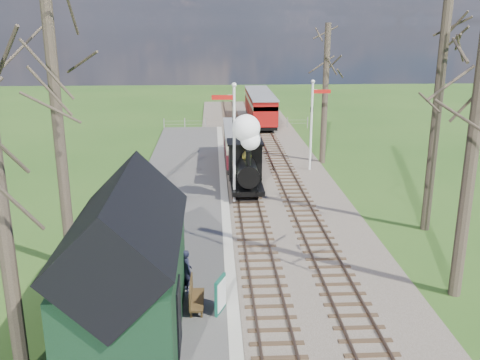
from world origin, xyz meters
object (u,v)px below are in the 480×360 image
Objects in this scene: coach at (240,144)px; person at (187,271)px; semaphore_near at (233,135)px; station_shed at (127,267)px; semaphore_far at (313,118)px; locomotive at (246,158)px; red_carriage_a at (263,111)px; bench at (194,296)px; sign_board at (221,295)px; red_carriage_b at (258,102)px.

coach is 17.30m from person.
semaphore_near is at bearing -95.92° from coach.
station_shed is 20.01m from semaphore_far.
semaphore_far is at bearing 46.63° from locomotive.
red_carriage_a reaches higher than coach.
semaphore_far is at bearing -46.67° from person.
station_shed is 1.10× the size of semaphore_far.
coach is 4.71× the size of person.
semaphore_far reaches higher than red_carriage_a.
semaphore_near is 1.09× the size of semaphore_far.
semaphore_near reaches higher than semaphore_far.
station_shed reaches higher than bench.
person is at bearing 128.65° from sign_board.
semaphore_far reaches higher than station_shed.
semaphore_near is 20.11m from red_carriage_a.
locomotive is 12.58m from sign_board.
semaphore_far is at bearing -82.64° from red_carriage_a.
bench is at bearing -99.42° from red_carriage_a.
station_shed is 12.58m from semaphore_near.
semaphore_far reaches higher than sign_board.
semaphore_far is 0.80× the size of coach.
red_carriage_a is at bearing -90.00° from red_carriage_b.
semaphore_near reaches higher than red_carriage_b.
semaphore_near reaches higher than locomotive.
coach is at bearing -31.34° from person.
station_shed is 4.17× the size of bench.
semaphore_far is (5.14, 6.00, -0.27)m from semaphore_near.
person is (-2.72, -17.07, -0.55)m from coach.
red_carriage_a is (-1.77, 13.72, -1.77)m from semaphore_far.
coach is at bearing 85.06° from sign_board.
bench is at bearing 171.36° from person.
semaphore_far is 18.25m from sign_board.
sign_board is at bearing -96.60° from red_carriage_b.
person is (-5.32, -34.88, -0.62)m from red_carriage_b.
locomotive reaches higher than red_carriage_a.
sign_board is at bearing -97.76° from red_carriage_a.
red_carriage_a reaches higher than bench.
person is (-5.32, -29.38, -0.62)m from red_carriage_a.
coach is at bearing 162.01° from semaphore_far.
person is at bearing -100.26° from red_carriage_a.
semaphore_far is 3.77× the size of person.
locomotive is 3.80× the size of sign_board.
station_shed is 1.16× the size of red_carriage_b.
person is (-2.71, -11.01, -1.10)m from locomotive.
red_carriage_b is at bearing 83.75° from locomotive.
semaphore_near is at bearing 73.62° from station_shed.
locomotive is (-4.39, -4.64, -1.29)m from semaphore_far.
red_carriage_a is 5.50m from red_carriage_b.
red_carriage_b is (3.37, 25.22, -2.04)m from semaphore_near.
sign_board is at bearing -97.27° from locomotive.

